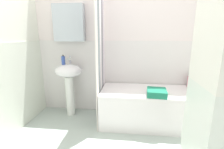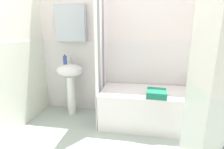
{
  "view_description": "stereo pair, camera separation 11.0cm",
  "coord_description": "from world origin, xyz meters",
  "px_view_note": "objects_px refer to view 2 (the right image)",
  "views": [
    {
      "loc": [
        -0.02,
        -1.38,
        1.3
      ],
      "look_at": [
        -0.27,
        0.81,
        0.75
      ],
      "focal_mm": 26.22,
      "sensor_mm": 36.0,
      "label": 1
    },
    {
      "loc": [
        0.09,
        -1.37,
        1.3
      ],
      "look_at": [
        -0.27,
        0.81,
        0.75
      ],
      "focal_mm": 26.22,
      "sensor_mm": 36.0,
      "label": 2
    }
  ],
  "objects_px": {
    "sink": "(70,78)",
    "shampoo_bottle": "(192,82)",
    "body_wash_bottle": "(199,82)",
    "soap_dispenser": "(65,60)",
    "bathtub": "(157,108)",
    "conditioner_bottle": "(206,83)",
    "towel_folded": "(156,93)"
  },
  "relations": [
    {
      "from": "bathtub",
      "to": "shampoo_bottle",
      "type": "distance_m",
      "value": 0.66
    },
    {
      "from": "sink",
      "to": "body_wash_bottle",
      "type": "height_order",
      "value": "sink"
    },
    {
      "from": "sink",
      "to": "shampoo_bottle",
      "type": "bearing_deg",
      "value": 3.45
    },
    {
      "from": "conditioner_bottle",
      "to": "shampoo_bottle",
      "type": "bearing_deg",
      "value": -173.64
    },
    {
      "from": "shampoo_bottle",
      "to": "towel_folded",
      "type": "xyz_separation_m",
      "value": [
        -0.56,
        -0.45,
        -0.05
      ]
    },
    {
      "from": "conditioner_bottle",
      "to": "body_wash_bottle",
      "type": "bearing_deg",
      "value": -163.87
    },
    {
      "from": "bathtub",
      "to": "body_wash_bottle",
      "type": "xyz_separation_m",
      "value": [
        0.59,
        0.24,
        0.36
      ]
    },
    {
      "from": "towel_folded",
      "to": "sink",
      "type": "bearing_deg",
      "value": 165.85
    },
    {
      "from": "shampoo_bottle",
      "to": "towel_folded",
      "type": "distance_m",
      "value": 0.71
    },
    {
      "from": "body_wash_bottle",
      "to": "soap_dispenser",
      "type": "bearing_deg",
      "value": -176.97
    },
    {
      "from": "body_wash_bottle",
      "to": "sink",
      "type": "bearing_deg",
      "value": -177.03
    },
    {
      "from": "sink",
      "to": "towel_folded",
      "type": "xyz_separation_m",
      "value": [
        1.32,
        -0.33,
        -0.06
      ]
    },
    {
      "from": "body_wash_bottle",
      "to": "shampoo_bottle",
      "type": "distance_m",
      "value": 0.09
    },
    {
      "from": "towel_folded",
      "to": "soap_dispenser",
      "type": "bearing_deg",
      "value": 166.76
    },
    {
      "from": "soap_dispenser",
      "to": "body_wash_bottle",
      "type": "distance_m",
      "value": 2.06
    },
    {
      "from": "soap_dispenser",
      "to": "conditioner_bottle",
      "type": "xyz_separation_m",
      "value": [
        2.15,
        0.14,
        -0.31
      ]
    },
    {
      "from": "soap_dispenser",
      "to": "bathtub",
      "type": "xyz_separation_m",
      "value": [
        1.44,
        -0.13,
        -0.65
      ]
    },
    {
      "from": "soap_dispenser",
      "to": "shampoo_bottle",
      "type": "bearing_deg",
      "value": 3.5
    },
    {
      "from": "sink",
      "to": "soap_dispenser",
      "type": "distance_m",
      "value": 0.3
    },
    {
      "from": "sink",
      "to": "bathtub",
      "type": "bearing_deg",
      "value": -5.75
    },
    {
      "from": "bathtub",
      "to": "sink",
      "type": "bearing_deg",
      "value": 174.25
    },
    {
      "from": "body_wash_bottle",
      "to": "shampoo_bottle",
      "type": "bearing_deg",
      "value": 172.64
    },
    {
      "from": "sink",
      "to": "towel_folded",
      "type": "relative_size",
      "value": 3.24
    },
    {
      "from": "sink",
      "to": "shampoo_bottle",
      "type": "xyz_separation_m",
      "value": [
        1.87,
        0.11,
        -0.02
      ]
    },
    {
      "from": "sink",
      "to": "bathtub",
      "type": "xyz_separation_m",
      "value": [
        1.37,
        -0.14,
        -0.36
      ]
    },
    {
      "from": "bathtub",
      "to": "shampoo_bottle",
      "type": "xyz_separation_m",
      "value": [
        0.51,
        0.25,
        0.34
      ]
    },
    {
      "from": "conditioner_bottle",
      "to": "towel_folded",
      "type": "bearing_deg",
      "value": -148.43
    },
    {
      "from": "body_wash_bottle",
      "to": "towel_folded",
      "type": "distance_m",
      "value": 0.78
    },
    {
      "from": "bathtub",
      "to": "towel_folded",
      "type": "xyz_separation_m",
      "value": [
        -0.05,
        -0.19,
        0.3
      ]
    },
    {
      "from": "sink",
      "to": "conditioner_bottle",
      "type": "relative_size",
      "value": 4.93
    },
    {
      "from": "body_wash_bottle",
      "to": "towel_folded",
      "type": "relative_size",
      "value": 0.82
    },
    {
      "from": "conditioner_bottle",
      "to": "body_wash_bottle",
      "type": "xyz_separation_m",
      "value": [
        -0.12,
        -0.03,
        0.02
      ]
    }
  ]
}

